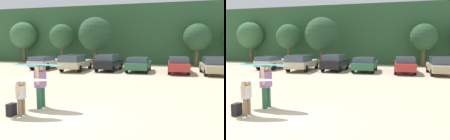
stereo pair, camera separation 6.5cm
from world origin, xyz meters
TOP-DOWN VIEW (x-y plane):
  - ground_plane at (0.00, 0.00)m, footprint 120.00×120.00m
  - hillside_ridge at (0.00, 28.49)m, footprint 108.00×12.00m
  - tree_center at (-16.56, 21.47)m, footprint 3.62×3.62m
  - tree_far_right at (-10.18, 20.28)m, footprint 3.09×3.09m
  - tree_center_left at (-5.16, 18.60)m, footprint 3.84×3.84m
  - tree_left at (5.94, 21.00)m, footprint 3.03×3.03m
  - parked_car_silver at (-9.09, 14.57)m, footprint 2.18×4.41m
  - parked_car_champagne at (-5.55, 13.81)m, footprint 2.21×4.88m
  - parked_car_black at (-2.46, 14.64)m, footprint 1.92×4.08m
  - parked_car_forest_green at (0.42, 14.75)m, footprint 2.05×4.28m
  - parked_car_red at (3.98, 14.73)m, footprint 1.93×4.76m
  - parked_car_tan at (6.87, 14.27)m, footprint 1.94×4.26m
  - person_adult at (-1.48, 1.21)m, footprint 0.36×0.78m
  - person_child at (-1.59, 0.08)m, footprint 0.27×0.60m
  - surfboard_teal at (-1.58, 1.29)m, footprint 2.41×0.70m
  - surfboard_cream at (-1.47, 0.12)m, footprint 1.94×0.89m
  - backpack_dropped at (-1.93, -0.06)m, footprint 0.24×0.34m

SIDE VIEW (x-z plane):
  - ground_plane at x=0.00m, z-range 0.00..0.00m
  - backpack_dropped at x=-1.93m, z-range 0.00..0.45m
  - parked_car_silver at x=-9.09m, z-range 0.06..1.40m
  - parked_car_forest_green at x=0.42m, z-range 0.06..1.40m
  - person_child at x=-1.59m, z-range 0.09..1.40m
  - parked_car_tan at x=6.87m, z-range 0.00..1.53m
  - parked_car_red at x=3.98m, z-range 0.06..1.50m
  - parked_car_champagne at x=-5.55m, z-range 0.05..1.59m
  - parked_car_black at x=-2.46m, z-range 0.03..1.61m
  - person_adult at x=-1.48m, z-range 0.12..1.91m
  - surfboard_cream at x=-1.47m, z-range 1.28..1.36m
  - surfboard_teal at x=-1.58m, z-range 1.73..1.83m
  - tree_left at x=5.94m, z-range 0.86..5.67m
  - tree_far_right at x=-10.18m, z-range 0.93..5.94m
  - tree_center_left at x=-5.16m, z-range 0.84..6.39m
  - tree_center at x=-16.56m, z-range 0.91..6.39m
  - hillside_ridge at x=0.00m, z-range 0.00..7.48m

